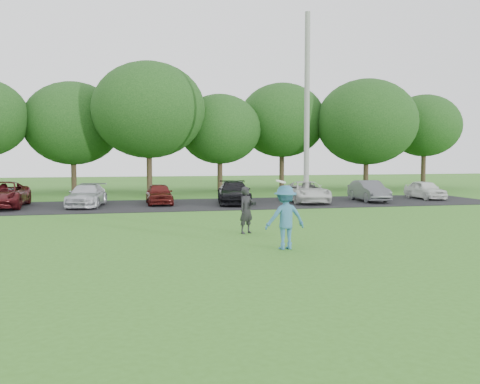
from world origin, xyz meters
name	(u,v)px	position (x,y,z in m)	size (l,w,h in m)	color
ground	(268,247)	(0.00, 0.00, 0.00)	(100.00, 100.00, 0.00)	#3A7321
parking_lot	(199,204)	(0.00, 13.00, 0.01)	(32.00, 6.50, 0.03)	black
utility_pole	(307,108)	(5.73, 12.75, 4.99)	(0.28, 0.28, 9.98)	gray
frisbee_player	(285,217)	(0.38, -0.33, 0.87)	(1.17, 0.73, 1.91)	teal
camera_bystander	(246,210)	(0.04, 2.71, 0.76)	(0.66, 0.59, 1.53)	black
parked_cars	(167,194)	(-1.63, 12.94, 0.60)	(27.76, 4.91, 1.24)	#51111A
tree_row	(199,121)	(1.51, 22.76, 4.91)	(42.39, 9.85, 8.64)	#38281C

